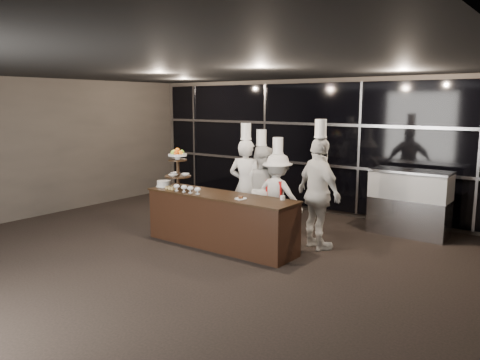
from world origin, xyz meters
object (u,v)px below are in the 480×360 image
Objects in this scene: chef_a at (246,185)px; chef_d at (319,193)px; display_case at (410,199)px; display_stand at (178,165)px; buffet_counter at (220,220)px; chef_b at (261,188)px; layer_cake at (164,184)px; chef_c at (277,194)px.

chef_a is 0.95× the size of chef_d.
chef_a reaches higher than display_case.
chef_d reaches higher than chef_a.
display_case is 0.65× the size of chef_d.
display_stand is at bearing -131.00° from chef_a.
buffet_counter is 1.44× the size of chef_b.
chef_d is (2.74, 0.95, -0.01)m from layer_cake.
layer_cake is at bearing -143.63° from display_case.
chef_c is 1.04m from chef_d.
display_stand reaches higher than layer_cake.
chef_b reaches higher than chef_c.
chef_a reaches higher than chef_c.
buffet_counter is at bearing 2.17° from layer_cake.
layer_cake is 0.14× the size of chef_a.
buffet_counter is 1.27m from chef_c.
chef_d is at bearing -118.59° from display_case.
chef_a reaches higher than chef_b.
chef_d reaches higher than buffet_counter.
layer_cake is at bearing -171.19° from display_stand.
chef_a reaches higher than buffet_counter.
chef_d is (2.42, 0.90, -0.37)m from display_stand.
chef_a is at bearing -162.40° from chef_c.
layer_cake is 1.54m from chef_a.
chef_c reaches higher than display_case.
layer_cake is 0.15× the size of chef_b.
chef_a is (-2.55, -1.72, 0.24)m from display_case.
display_case is at bearing 36.37° from layer_cake.
display_stand is 0.52× the size of display_case.
chef_a is at bearing 41.17° from layer_cake.
chef_d reaches higher than display_case.
chef_b is at bearing 174.76° from chef_c.
chef_d is at bearing 19.11° from layer_cake.
chef_c is at bearing 17.60° from chef_a.
buffet_counter is 1.75m from chef_d.
display_case is 2.79m from chef_b.
chef_b is 0.90× the size of chef_d.
buffet_counter is at bearing 0.01° from display_stand.
chef_b is (0.04, 1.19, 0.39)m from buffet_counter.
chef_b is 0.40m from chef_c.
chef_c is at bearing 34.49° from layer_cake.
display_case is 3.08m from chef_a.
display_case is 2.49m from chef_c.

